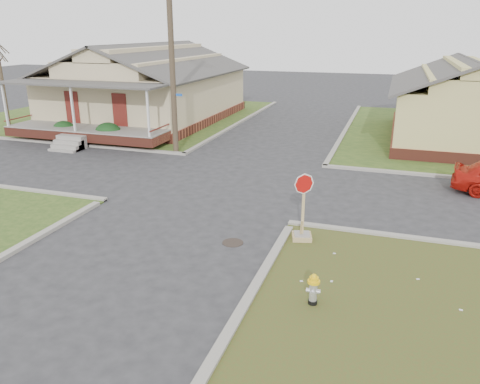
% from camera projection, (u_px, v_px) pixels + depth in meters
% --- Properties ---
extents(ground, '(120.00, 120.00, 0.00)m').
position_uv_depth(ground, '(174.00, 227.00, 15.21)').
color(ground, '#28282B').
rests_on(ground, ground).
extents(verge_far_left, '(19.00, 19.00, 0.05)m').
position_uv_depth(verge_far_left, '(123.00, 115.00, 35.20)').
color(verge_far_left, '#2B4619').
rests_on(verge_far_left, ground).
extents(curbs, '(80.00, 40.00, 0.12)m').
position_uv_depth(curbs, '(226.00, 182.00, 19.69)').
color(curbs, gray).
rests_on(curbs, ground).
extents(manhole, '(0.64, 0.64, 0.01)m').
position_uv_depth(manhole, '(233.00, 243.00, 14.11)').
color(manhole, black).
rests_on(manhole, ground).
extents(corner_house, '(10.10, 15.50, 5.30)m').
position_uv_depth(corner_house, '(148.00, 88.00, 32.39)').
color(corner_house, brown).
rests_on(corner_house, ground).
extents(side_house_yellow, '(7.60, 11.60, 4.70)m').
position_uv_depth(side_house_yellow, '(462.00, 103.00, 26.32)').
color(side_house_yellow, brown).
rests_on(side_house_yellow, ground).
extents(utility_pole, '(1.80, 0.28, 9.00)m').
position_uv_depth(utility_pole, '(172.00, 60.00, 22.90)').
color(utility_pole, '#3B2D22').
rests_on(utility_pole, ground).
extents(tree_far_left, '(0.22, 0.22, 4.90)m').
position_uv_depth(tree_far_left, '(3.00, 88.00, 30.49)').
color(tree_far_left, '#3B2D22').
rests_on(tree_far_left, verge_far_left).
extents(fire_hydrant, '(0.29, 0.29, 0.78)m').
position_uv_depth(fire_hydrant, '(313.00, 288.00, 10.75)').
color(fire_hydrant, black).
rests_on(fire_hydrant, ground).
extents(stop_sign, '(0.59, 0.58, 2.09)m').
position_uv_depth(stop_sign, '(302.00, 225.00, 14.11)').
color(stop_sign, tan).
rests_on(stop_sign, ground).
extents(hedge_left, '(1.41, 1.16, 1.08)m').
position_uv_depth(hedge_left, '(64.00, 130.00, 27.04)').
color(hedge_left, '#133413').
rests_on(hedge_left, verge_far_left).
extents(hedge_right, '(1.50, 1.23, 1.15)m').
position_uv_depth(hedge_right, '(108.00, 133.00, 26.02)').
color(hedge_right, '#133413').
rests_on(hedge_right, verge_far_left).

